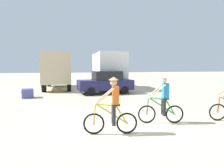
# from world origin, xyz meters

# --- Properties ---
(ground_plane) EXTENTS (120.00, 120.00, 0.00)m
(ground_plane) POSITION_xyz_m (0.00, 0.00, 0.00)
(ground_plane) COLOR beige
(box_truck_tan_camper) EXTENTS (2.44, 6.77, 3.35)m
(box_truck_tan_camper) POSITION_xyz_m (-2.95, 12.62, 1.87)
(box_truck_tan_camper) COLOR #CCB78E
(box_truck_tan_camper) RESTS_ON ground
(box_truck_white_box) EXTENTS (2.47, 6.78, 3.35)m
(box_truck_white_box) POSITION_xyz_m (1.74, 12.08, 1.87)
(box_truck_white_box) COLOR white
(box_truck_white_box) RESTS_ON ground
(sedan_parked) EXTENTS (4.34, 2.13, 1.76)m
(sedan_parked) POSITION_xyz_m (0.82, 8.22, 0.88)
(sedan_parked) COLOR #1E1E4C
(sedan_parked) RESTS_ON ground
(cyclist_orange_shirt) EXTENTS (1.72, 0.54, 1.82)m
(cyclist_orange_shirt) POSITION_xyz_m (-0.82, -1.25, 0.85)
(cyclist_orange_shirt) COLOR black
(cyclist_orange_shirt) RESTS_ON ground
(cyclist_cowboy_hat) EXTENTS (1.70, 0.58, 1.82)m
(cyclist_cowboy_hat) POSITION_xyz_m (1.30, -0.45, 0.85)
(cyclist_cowboy_hat) COLOR black
(cyclist_cowboy_hat) RESTS_ON ground
(supply_crate) EXTENTS (0.87, 0.97, 0.61)m
(supply_crate) POSITION_xyz_m (-4.76, 7.31, 0.31)
(supply_crate) COLOR #4C5199
(supply_crate) RESTS_ON ground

